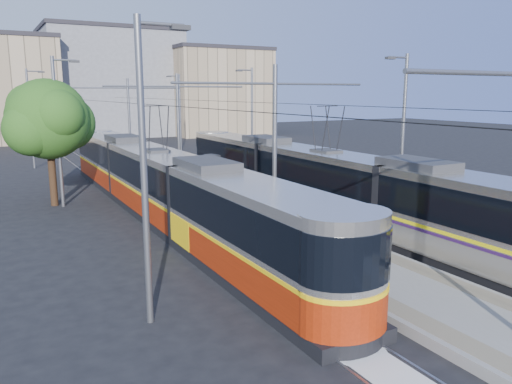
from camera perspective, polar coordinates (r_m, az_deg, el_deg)
ground at (r=16.41m, az=16.81°, el=-11.16°), size 160.00×160.00×0.00m
platform at (r=30.21m, az=-6.69°, el=-0.20°), size 4.00×50.00×0.30m
tactile_strip_left at (r=29.67m, az=-9.29°, el=-0.17°), size 0.70×50.00×0.01m
tactile_strip_right at (r=30.74m, az=-4.20°, el=0.34°), size 0.70×50.00×0.01m
rails at (r=30.23m, az=-6.69°, el=-0.45°), size 8.71×70.00×0.03m
track_arrow at (r=12.20m, az=14.81°, el=-19.27°), size 1.20×5.00×0.01m
tram_left at (r=25.33m, az=-11.19°, el=1.02°), size 2.43×31.27×5.50m
tram_right at (r=24.84m, az=7.92°, el=1.28°), size 2.43×29.35×5.50m
catenary at (r=27.04m, az=-4.61°, el=7.85°), size 9.20×70.00×7.00m
street_lamps at (r=33.41m, az=-9.47°, el=7.80°), size 15.18×38.22×8.00m
shelter at (r=29.38m, az=-5.03°, el=2.17°), size 0.78×1.11×2.28m
tree at (r=29.36m, az=-22.17°, el=7.59°), size 4.74×4.38×6.88m
building_centre at (r=76.40m, az=-16.21°, el=11.88°), size 18.36×14.28×14.92m
building_right at (r=75.18m, az=-4.44°, el=11.38°), size 14.28×10.20×12.52m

